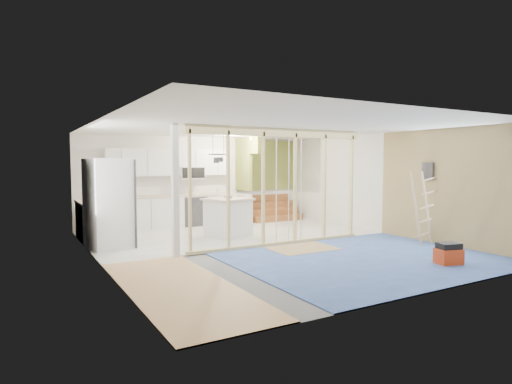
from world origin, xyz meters
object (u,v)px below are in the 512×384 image
fridge (109,204)px  island (228,218)px  toolbox (449,254)px  ladder (423,208)px

fridge → island: fridge is taller
island → toolbox: bearing=-80.8°
fridge → toolbox: bearing=-53.6°
fridge → toolbox: (5.01, -4.56, -0.78)m
fridge → ladder: size_ratio=1.18×
ladder → toolbox: bearing=-117.9°
island → toolbox: (2.17, -4.62, -0.29)m
fridge → island: (2.84, 0.06, -0.49)m
toolbox → ladder: (1.12, 1.48, 0.65)m
island → toolbox: size_ratio=2.46×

